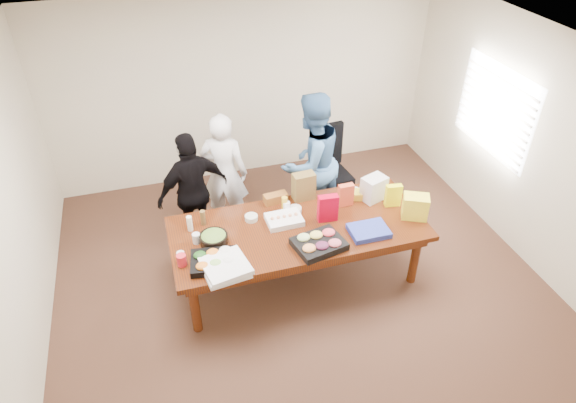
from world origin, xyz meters
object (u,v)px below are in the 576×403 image
object	(u,v)px
person_center	(224,173)
office_chair	(331,173)
salad_bowl	(214,239)
sheet_cake	(284,220)
conference_table	(298,252)
person_right	(311,162)

from	to	relation	value
person_center	office_chair	bearing A→B (deg)	-157.33
office_chair	salad_bowl	world-z (taller)	office_chair
office_chair	sheet_cake	world-z (taller)	office_chair
person_center	sheet_cake	distance (m)	1.18
conference_table	office_chair	world-z (taller)	office_chair
person_center	salad_bowl	world-z (taller)	person_center
conference_table	office_chair	xyz separation A→B (m)	(0.84, 1.19, 0.19)
office_chair	person_right	xyz separation A→B (m)	(-0.36, -0.20, 0.35)
conference_table	salad_bowl	world-z (taller)	salad_bowl
conference_table	sheet_cake	distance (m)	0.45
conference_table	person_center	size ratio (longest dim) A/B	1.72
person_center	person_right	world-z (taller)	person_right
office_chair	sheet_cake	xyz separation A→B (m)	(-0.96, -1.07, 0.22)
conference_table	person_right	distance (m)	1.22
conference_table	office_chair	distance (m)	1.47
sheet_cake	salad_bowl	world-z (taller)	salad_bowl
person_center	salad_bowl	xyz separation A→B (m)	(-0.35, -1.21, -0.01)
office_chair	sheet_cake	size ratio (longest dim) A/B	2.89
conference_table	salad_bowl	bearing A→B (deg)	179.74
person_right	sheet_cake	distance (m)	1.06
conference_table	salad_bowl	size ratio (longest dim) A/B	9.27
office_chair	sheet_cake	distance (m)	1.45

